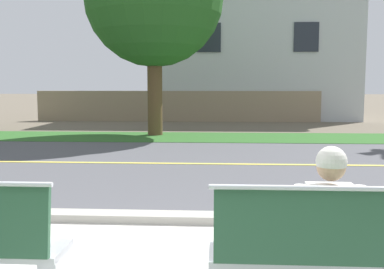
{
  "coord_description": "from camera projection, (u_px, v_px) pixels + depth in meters",
  "views": [
    {
      "loc": [
        0.62,
        -3.1,
        1.7
      ],
      "look_at": [
        0.25,
        3.21,
        1.0
      ],
      "focal_mm": 42.6,
      "sensor_mm": 36.0,
      "label": 1
    }
  ],
  "objects": [
    {
      "name": "street_asphalt",
      "position": [
        190.0,
        164.0,
        9.75
      ],
      "size": [
        52.0,
        8.0,
        0.01
      ],
      "primitive_type": "cube",
      "color": "#515156",
      "rests_on": "ground_plane"
    },
    {
      "name": "seated_person_white",
      "position": [
        326.0,
        220.0,
        3.45
      ],
      "size": [
        0.52,
        0.68,
        1.25
      ],
      "color": "#333D56",
      "rests_on": "ground_plane"
    },
    {
      "name": "curb_edge",
      "position": [
        168.0,
        218.0,
        5.63
      ],
      "size": [
        44.0,
        0.3,
        0.11
      ],
      "primitive_type": "cube",
      "color": "#ADA89E",
      "rests_on": "ground_plane"
    },
    {
      "name": "bench_right",
      "position": [
        331.0,
        256.0,
        3.3
      ],
      "size": [
        1.78,
        0.48,
        1.01
      ],
      "color": "silver",
      "rests_on": "ground_plane"
    },
    {
      "name": "far_verge_grass",
      "position": [
        200.0,
        137.0,
        14.64
      ],
      "size": [
        48.0,
        2.8,
        0.02
      ],
      "primitive_type": "cube",
      "color": "#2D6026",
      "rests_on": "ground_plane"
    },
    {
      "name": "ground_plane",
      "position": [
        194.0,
        153.0,
        11.24
      ],
      "size": [
        140.0,
        140.0,
        0.0
      ],
      "primitive_type": "plane",
      "color": "#665B4C"
    },
    {
      "name": "garden_wall",
      "position": [
        177.0,
        106.0,
        20.94
      ],
      "size": [
        13.0,
        0.36,
        1.4
      ],
      "primitive_type": "cube",
      "color": "gray",
      "rests_on": "ground_plane"
    },
    {
      "name": "house_across_street",
      "position": [
        252.0,
        44.0,
        23.56
      ],
      "size": [
        10.43,
        6.91,
        7.5
      ],
      "color": "#B7BCC1",
      "rests_on": "ground_plane"
    },
    {
      "name": "road_centre_line",
      "position": [
        190.0,
        164.0,
        9.75
      ],
      "size": [
        48.0,
        0.14,
        0.01
      ],
      "primitive_type": "cube",
      "color": "#E0CC4C",
      "rests_on": "ground_plane"
    }
  ]
}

